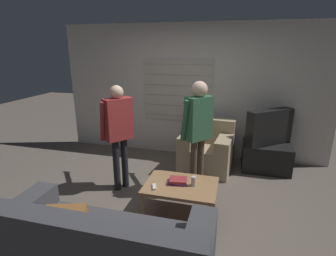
{
  "coord_description": "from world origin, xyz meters",
  "views": [
    {
      "loc": [
        0.85,
        -2.99,
        2.1
      ],
      "look_at": [
        -0.05,
        0.47,
        1.0
      ],
      "focal_mm": 28.0,
      "sensor_mm": 36.0,
      "label": 1
    }
  ],
  "objects_px": {
    "person_left_standing": "(118,126)",
    "spare_remote": "(154,187)",
    "book_stack": "(178,181)",
    "armchair_beige": "(207,150)",
    "couch_blue": "(99,255)",
    "tv": "(269,127)",
    "coffee_table": "(181,187)",
    "person_right_standing": "(198,124)",
    "soda_can": "(194,181)"
  },
  "relations": [
    {
      "from": "couch_blue",
      "to": "armchair_beige",
      "type": "xyz_separation_m",
      "value": [
        0.65,
        2.72,
        0.01
      ]
    },
    {
      "from": "armchair_beige",
      "to": "person_left_standing",
      "type": "relative_size",
      "value": 0.59
    },
    {
      "from": "armchair_beige",
      "to": "person_right_standing",
      "type": "relative_size",
      "value": 0.57
    },
    {
      "from": "armchair_beige",
      "to": "spare_remote",
      "type": "relative_size",
      "value": 7.0
    },
    {
      "from": "armchair_beige",
      "to": "book_stack",
      "type": "bearing_deg",
      "value": 87.92
    },
    {
      "from": "person_right_standing",
      "to": "book_stack",
      "type": "xyz_separation_m",
      "value": [
        -0.14,
        -0.64,
        -0.59
      ]
    },
    {
      "from": "book_stack",
      "to": "spare_remote",
      "type": "relative_size",
      "value": 1.83
    },
    {
      "from": "couch_blue",
      "to": "book_stack",
      "type": "bearing_deg",
      "value": 71.35
    },
    {
      "from": "person_left_standing",
      "to": "spare_remote",
      "type": "xyz_separation_m",
      "value": [
        0.74,
        -0.61,
        -0.56
      ]
    },
    {
      "from": "person_left_standing",
      "to": "soda_can",
      "type": "distance_m",
      "value": 1.37
    },
    {
      "from": "book_stack",
      "to": "soda_can",
      "type": "distance_m",
      "value": 0.21
    },
    {
      "from": "couch_blue",
      "to": "tv",
      "type": "height_order",
      "value": "tv"
    },
    {
      "from": "spare_remote",
      "to": "coffee_table",
      "type": "bearing_deg",
      "value": 9.6
    },
    {
      "from": "tv",
      "to": "spare_remote",
      "type": "height_order",
      "value": "tv"
    },
    {
      "from": "person_left_standing",
      "to": "person_right_standing",
      "type": "bearing_deg",
      "value": -41.28
    },
    {
      "from": "armchair_beige",
      "to": "tv",
      "type": "height_order",
      "value": "tv"
    },
    {
      "from": "couch_blue",
      "to": "tv",
      "type": "distance_m",
      "value": 3.41
    },
    {
      "from": "tv",
      "to": "book_stack",
      "type": "relative_size",
      "value": 3.24
    },
    {
      "from": "couch_blue",
      "to": "soda_can",
      "type": "height_order",
      "value": "couch_blue"
    },
    {
      "from": "coffee_table",
      "to": "tv",
      "type": "relative_size",
      "value": 1.13
    },
    {
      "from": "tv",
      "to": "book_stack",
      "type": "height_order",
      "value": "tv"
    },
    {
      "from": "coffee_table",
      "to": "book_stack",
      "type": "xyz_separation_m",
      "value": [
        -0.05,
        0.03,
        0.07
      ]
    },
    {
      "from": "person_right_standing",
      "to": "armchair_beige",
      "type": "bearing_deg",
      "value": 34.86
    },
    {
      "from": "armchair_beige",
      "to": "couch_blue",
      "type": "bearing_deg",
      "value": 83.0
    },
    {
      "from": "person_right_standing",
      "to": "soda_can",
      "type": "xyz_separation_m",
      "value": [
        0.06,
        -0.66,
        -0.56
      ]
    },
    {
      "from": "book_stack",
      "to": "armchair_beige",
      "type": "bearing_deg",
      "value": 81.54
    },
    {
      "from": "couch_blue",
      "to": "spare_remote",
      "type": "xyz_separation_m",
      "value": [
        0.18,
        1.07,
        0.11
      ]
    },
    {
      "from": "tv",
      "to": "person_right_standing",
      "type": "distance_m",
      "value": 1.53
    },
    {
      "from": "coffee_table",
      "to": "person_left_standing",
      "type": "relative_size",
      "value": 0.57
    },
    {
      "from": "spare_remote",
      "to": "tv",
      "type": "bearing_deg",
      "value": 32.79
    },
    {
      "from": "soda_can",
      "to": "armchair_beige",
      "type": "bearing_deg",
      "value": 89.72
    },
    {
      "from": "tv",
      "to": "person_left_standing",
      "type": "xyz_separation_m",
      "value": [
        -2.23,
        -1.25,
        0.22
      ]
    },
    {
      "from": "couch_blue",
      "to": "coffee_table",
      "type": "bearing_deg",
      "value": 68.9
    },
    {
      "from": "person_right_standing",
      "to": "spare_remote",
      "type": "relative_size",
      "value": 12.27
    },
    {
      "from": "person_left_standing",
      "to": "spare_remote",
      "type": "bearing_deg",
      "value": -92.12
    },
    {
      "from": "person_right_standing",
      "to": "book_stack",
      "type": "height_order",
      "value": "person_right_standing"
    },
    {
      "from": "spare_remote",
      "to": "book_stack",
      "type": "bearing_deg",
      "value": 18.42
    },
    {
      "from": "soda_can",
      "to": "person_right_standing",
      "type": "bearing_deg",
      "value": 95.62
    },
    {
      "from": "person_left_standing",
      "to": "spare_remote",
      "type": "relative_size",
      "value": 11.78
    },
    {
      "from": "person_right_standing",
      "to": "soda_can",
      "type": "relative_size",
      "value": 13.24
    },
    {
      "from": "armchair_beige",
      "to": "person_left_standing",
      "type": "bearing_deg",
      "value": 46.99
    },
    {
      "from": "person_left_standing",
      "to": "person_right_standing",
      "type": "xyz_separation_m",
      "value": [
        1.14,
        0.23,
        0.05
      ]
    },
    {
      "from": "person_right_standing",
      "to": "spare_remote",
      "type": "height_order",
      "value": "person_right_standing"
    },
    {
      "from": "soda_can",
      "to": "person_left_standing",
      "type": "bearing_deg",
      "value": 160.12
    },
    {
      "from": "couch_blue",
      "to": "coffee_table",
      "type": "relative_size",
      "value": 2.17
    },
    {
      "from": "couch_blue",
      "to": "tv",
      "type": "relative_size",
      "value": 2.45
    },
    {
      "from": "coffee_table",
      "to": "armchair_beige",
      "type": "bearing_deg",
      "value": 83.61
    },
    {
      "from": "spare_remote",
      "to": "person_right_standing",
      "type": "bearing_deg",
      "value": 46.02
    },
    {
      "from": "person_left_standing",
      "to": "book_stack",
      "type": "xyz_separation_m",
      "value": [
        0.99,
        -0.42,
        -0.54
      ]
    },
    {
      "from": "armchair_beige",
      "to": "tv",
      "type": "relative_size",
      "value": 1.18
    }
  ]
}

